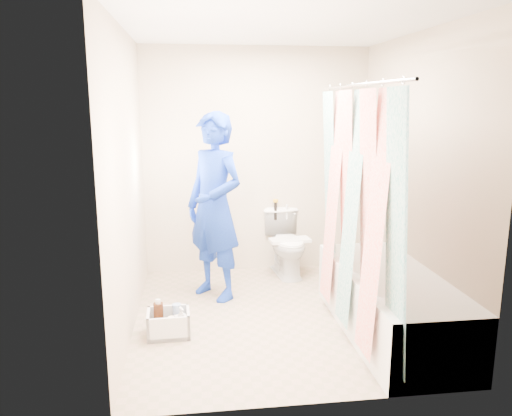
{
  "coord_description": "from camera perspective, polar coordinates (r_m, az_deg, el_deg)",
  "views": [
    {
      "loc": [
        -0.69,
        -3.99,
        1.83
      ],
      "look_at": [
        -0.13,
        0.3,
        0.91
      ],
      "focal_mm": 35.0,
      "sensor_mm": 36.0,
      "label": 1
    }
  ],
  "objects": [
    {
      "name": "wall_left",
      "position": [
        4.08,
        -14.5,
        2.77
      ],
      "size": [
        0.02,
        2.6,
        2.4
      ],
      "primitive_type": "cube",
      "color": "#B4A78A",
      "rests_on": "ground"
    },
    {
      "name": "bathtub",
      "position": [
        4.19,
        15.02,
        -10.28
      ],
      "size": [
        0.7,
        1.75,
        0.5
      ],
      "color": "white",
      "rests_on": "ground"
    },
    {
      "name": "plumber",
      "position": [
        4.65,
        -4.76,
        0.13
      ],
      "size": [
        0.74,
        0.75,
        1.75
      ],
      "primitive_type": "imported",
      "rotation": [
        0.0,
        0.0,
        -0.83
      ],
      "color": "#0F2B99",
      "rests_on": "ground"
    },
    {
      "name": "cleaning_caddy",
      "position": [
        4.14,
        -9.8,
        -12.93
      ],
      "size": [
        0.34,
        0.28,
        0.26
      ],
      "rotation": [
        0.0,
        0.0,
        0.03
      ],
      "color": "silver",
      "rests_on": "ground"
    },
    {
      "name": "wall_back",
      "position": [
        5.38,
        0.03,
        5.31
      ],
      "size": [
        2.4,
        0.02,
        2.4
      ],
      "primitive_type": "cube",
      "color": "#B4A78A",
      "rests_on": "ground"
    },
    {
      "name": "toilet",
      "position": [
        5.38,
        3.52,
        -3.99
      ],
      "size": [
        0.46,
        0.72,
        0.69
      ],
      "primitive_type": "imported",
      "rotation": [
        0.0,
        0.0,
        0.11
      ],
      "color": "white",
      "rests_on": "ground"
    },
    {
      "name": "shower_curtain",
      "position": [
        3.86,
        11.09,
        -0.31
      ],
      "size": [
        0.06,
        1.75,
        1.8
      ],
      "primitive_type": "cube",
      "color": "white",
      "rests_on": "curtain_rod"
    },
    {
      "name": "tank_lid",
      "position": [
        5.26,
        3.88,
        -3.69
      ],
      "size": [
        0.44,
        0.23,
        0.03
      ],
      "primitive_type": "cube",
      "rotation": [
        0.0,
        0.0,
        0.11
      ],
      "color": "white",
      "rests_on": "toilet"
    },
    {
      "name": "curtain_rod",
      "position": [
        3.77,
        11.67,
        13.63
      ],
      "size": [
        0.02,
        1.9,
        0.02
      ],
      "primitive_type": "cylinder",
      "rotation": [
        1.57,
        0.0,
        0.0
      ],
      "color": "silver",
      "rests_on": "wall_back"
    },
    {
      "name": "wall_front",
      "position": [
        2.85,
        6.82,
        -0.79
      ],
      "size": [
        2.4,
        0.02,
        2.4
      ],
      "primitive_type": "cube",
      "color": "#B4A78A",
      "rests_on": "ground"
    },
    {
      "name": "tank_internals",
      "position": [
        5.46,
        2.59,
        -0.11
      ],
      "size": [
        0.17,
        0.06,
        0.23
      ],
      "color": "black",
      "rests_on": "toilet"
    },
    {
      "name": "floor",
      "position": [
        4.45,
        2.25,
        -12.26
      ],
      "size": [
        2.6,
        2.6,
        0.0
      ],
      "primitive_type": "plane",
      "color": "gray",
      "rests_on": "ground"
    },
    {
      "name": "ceiling",
      "position": [
        4.09,
        2.55,
        20.04
      ],
      "size": [
        2.4,
        2.6,
        0.02
      ],
      "primitive_type": "cube",
      "color": "silver",
      "rests_on": "wall_back"
    },
    {
      "name": "wall_right",
      "position": [
        4.46,
        17.78,
        3.36
      ],
      "size": [
        0.02,
        2.6,
        2.4
      ],
      "primitive_type": "cube",
      "color": "#B4A78A",
      "rests_on": "ground"
    }
  ]
}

